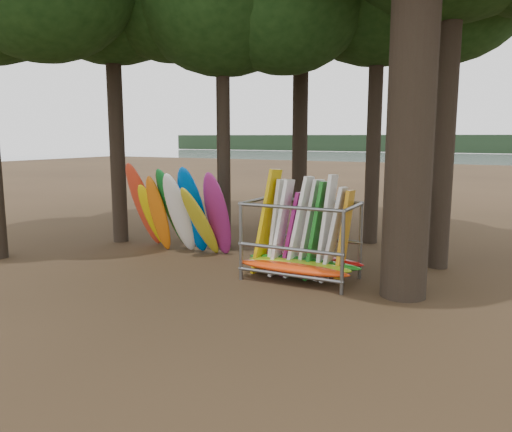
% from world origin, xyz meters
% --- Properties ---
extents(ground, '(120.00, 120.00, 0.00)m').
position_xyz_m(ground, '(0.00, 0.00, 0.00)').
color(ground, '#47331E').
rests_on(ground, ground).
extents(lake, '(160.00, 160.00, 0.00)m').
position_xyz_m(lake, '(0.00, 60.00, 0.00)').
color(lake, gray).
rests_on(lake, ground).
extents(far_shore, '(160.00, 4.00, 4.00)m').
position_xyz_m(far_shore, '(0.00, 110.00, 2.00)').
color(far_shore, black).
rests_on(far_shore, ground).
extents(kayak_row, '(3.57, 2.10, 3.00)m').
position_xyz_m(kayak_row, '(-2.10, 1.54, 1.30)').
color(kayak_row, red).
rests_on(kayak_row, ground).
extents(storage_rack, '(3.13, 1.63, 2.84)m').
position_xyz_m(storage_rack, '(2.42, 0.65, 0.96)').
color(storage_rack, slate).
rests_on(storage_rack, ground).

